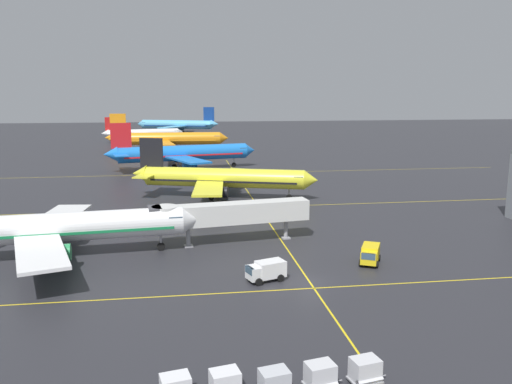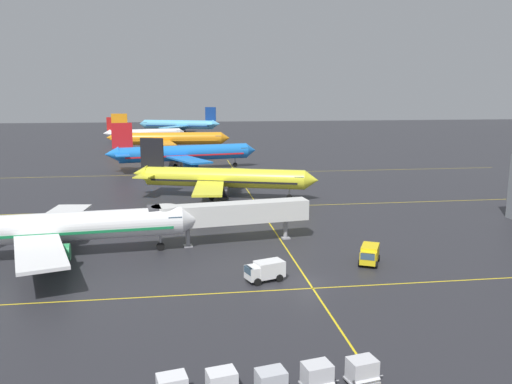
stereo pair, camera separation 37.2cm
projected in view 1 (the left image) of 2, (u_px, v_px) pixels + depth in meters
ground_plane at (309, 281)px, 55.18m from camera, size 600.00×600.00×0.00m
airliner_front_gate at (54, 228)px, 62.27m from camera, size 35.23×30.25×10.95m
airliner_second_row at (221, 178)px, 97.81m from camera, size 35.18×30.05×11.18m
airliner_third_row at (182, 153)px, 133.61m from camera, size 39.37×33.44×12.31m
airliner_far_left_stand at (166, 139)px, 172.94m from camera, size 40.96×35.32×12.74m
airliner_far_right_stand at (143, 133)px, 206.71m from camera, size 32.18×27.36×10.09m
airliner_distant_taxiway at (178, 125)px, 247.62m from camera, size 39.55×33.87×12.68m
taxiway_markings at (258, 207)px, 90.83m from camera, size 136.92×127.72×0.01m
service_truck_red_van at (266, 270)px, 55.14m from camera, size 4.48×3.15×2.10m
service_truck_catering at (370, 254)px, 60.66m from camera, size 3.52×4.49×2.10m
baggage_cart_row_second at (225, 383)px, 34.08m from camera, size 2.86×2.05×1.86m
baggage_cart_row_middle at (275, 383)px, 34.16m from camera, size 2.86×2.05×1.86m
baggage_cart_row_fourth at (320, 375)px, 35.01m from camera, size 2.86×2.05×1.86m
baggage_cart_row_fifth at (365, 371)px, 35.63m from camera, size 2.86×2.05×1.86m
jet_bridge at (220, 214)px, 67.89m from camera, size 21.50×5.88×5.58m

